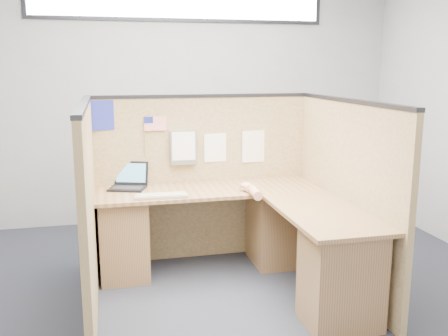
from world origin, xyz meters
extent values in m
plane|color=#20242E|center=(0.00, 0.00, 0.00)|extent=(5.00, 5.00, 0.00)
plane|color=#A0A1A5|center=(0.00, 2.25, 1.40)|extent=(5.00, 0.00, 5.00)
plane|color=#A0A1A5|center=(0.00, -2.25, 1.40)|extent=(5.00, 0.00, 5.00)
cube|color=#232328|center=(0.00, 2.24, 2.45)|extent=(3.30, 0.02, 0.38)
cube|color=white|center=(0.00, 2.22, 2.45)|extent=(3.20, 0.01, 0.30)
cube|color=olive|center=(0.00, 1.00, 0.75)|extent=(2.05, 0.05, 1.50)
cube|color=#232328|center=(0.00, 1.00, 1.51)|extent=(2.05, 0.06, 0.03)
cube|color=olive|center=(-1.00, 0.10, 0.75)|extent=(0.05, 1.80, 1.50)
cube|color=#232328|center=(-1.00, 0.10, 1.51)|extent=(0.06, 1.80, 0.03)
cube|color=olive|center=(1.00, 0.10, 0.75)|extent=(0.05, 1.80, 1.50)
cube|color=#232328|center=(1.00, 0.10, 1.51)|extent=(0.06, 1.80, 0.03)
cube|color=brown|center=(0.00, 0.68, 0.71)|extent=(1.95, 0.60, 0.03)
cube|color=brown|center=(0.68, -0.20, 0.71)|extent=(0.60, 1.15, 0.03)
cube|color=brown|center=(-0.75, 0.68, 0.35)|extent=(0.40, 0.50, 0.70)
cube|color=brown|center=(0.60, 0.68, 0.35)|extent=(0.40, 0.50, 0.70)
cube|color=brown|center=(0.68, -0.52, 0.35)|extent=(0.50, 0.40, 0.70)
cube|color=black|center=(-0.70, 0.82, 0.74)|extent=(0.36, 0.31, 0.02)
cube|color=black|center=(-0.70, 0.96, 0.85)|extent=(0.30, 0.16, 0.20)
cube|color=teal|center=(-0.70, 0.95, 0.85)|extent=(0.26, 0.13, 0.16)
cube|color=gray|center=(-0.44, 0.48, 0.74)|extent=(0.44, 0.17, 0.02)
cube|color=silver|center=(-0.44, 0.48, 0.76)|extent=(0.40, 0.14, 0.01)
ellipsoid|color=#BDBDC1|center=(0.29, 0.53, 0.75)|extent=(0.11, 0.07, 0.05)
ellipsoid|color=tan|center=(0.29, 0.53, 0.78)|extent=(0.09, 0.12, 0.05)
cylinder|color=tan|center=(0.29, 0.47, 0.76)|extent=(0.07, 0.05, 0.07)
cylinder|color=tan|center=(0.30, 0.32, 0.77)|extent=(0.10, 0.28, 0.08)
cube|color=navy|center=(-0.88, 0.97, 1.36)|extent=(0.19, 0.02, 0.26)
cylinder|color=olive|center=(-0.53, 0.96, 1.17)|extent=(0.01, 0.01, 0.34)
cube|color=red|center=(-0.43, 0.96, 1.28)|extent=(0.20, 0.00, 0.13)
cube|color=navy|center=(-0.49, 0.95, 1.31)|extent=(0.08, 0.00, 0.06)
cube|color=slate|center=(-0.19, 0.94, 1.06)|extent=(0.24, 0.05, 0.30)
cube|color=white|center=(-0.19, 0.92, 1.08)|extent=(0.21, 0.01, 0.26)
cube|color=white|center=(0.11, 0.97, 1.04)|extent=(0.21, 0.02, 0.26)
cube|color=white|center=(0.49, 0.97, 1.04)|extent=(0.23, 0.02, 0.30)
camera|label=1|loc=(-0.85, -3.46, 1.77)|focal=40.00mm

